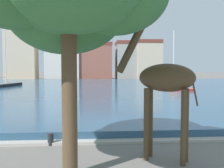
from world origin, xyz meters
The scene contains 11 objects.
harbor_water centered at (0.00, 34.27, 0.22)m, with size 81.92×50.24×0.43m, color #2D5170.
quay_edge_coping centered at (0.00, 8.90, 0.06)m, with size 81.92×0.50×0.12m, color #ADA89E.
giraffe_statue centered at (2.54, 6.71, 2.72)m, with size 2.84×1.89×5.32m.
sailboat_black centered at (-11.93, 37.49, 0.47)m, with size 3.99×6.57×9.29m.
sailboat_red centered at (10.36, 31.03, 0.51)m, with size 2.94×7.47×7.63m.
mooring_bollard centered at (-1.49, 8.75, 0.25)m, with size 0.24×0.24×0.50m, color #232326.
townhouse_corner_house centered at (-16.45, 63.91, 6.39)m, with size 7.23×5.16×12.76m.
townhouse_end_terrace centered at (-6.62, 63.47, 6.47)m, with size 7.98×6.94×12.91m.
townhouse_tall_gabled centered at (0.65, 63.05, 4.47)m, with size 8.65×5.15×8.92m.
townhouse_narrow_midrow centered at (8.71, 64.20, 4.66)m, with size 5.19×7.58×9.29m.
townhouse_wide_warehouse centered at (13.73, 63.82, 4.77)m, with size 5.95×7.91×9.51m.
Camera 1 is at (0.19, -2.27, 3.18)m, focal length 43.70 mm.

